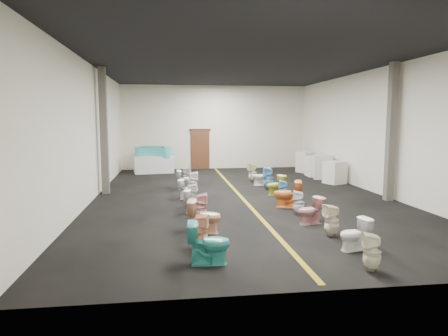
{
  "coord_description": "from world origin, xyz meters",
  "views": [
    {
      "loc": [
        -2.4,
        -13.7,
        2.66
      ],
      "look_at": [
        -0.43,
        1.0,
        0.86
      ],
      "focal_mm": 32.0,
      "sensor_mm": 36.0,
      "label": 1
    }
  ],
  "objects_px": {
    "appliance_crate_a": "(335,172)",
    "appliance_crate_b": "(322,167)",
    "toilet_left_3": "(200,208)",
    "toilet_left_2": "(205,216)",
    "bathtub": "(153,152)",
    "appliance_crate_c": "(316,166)",
    "toilet_right_7": "(276,185)",
    "toilet_left_1": "(200,232)",
    "toilet_right_2": "(332,220)",
    "toilet_left_9": "(186,176)",
    "toilet_left_5": "(191,195)",
    "appliance_crate_d": "(306,162)",
    "toilet_left_4": "(196,201)",
    "toilet_right_6": "(284,190)",
    "display_table": "(154,164)",
    "toilet_right_8": "(268,178)",
    "toilet_right_9": "(261,176)",
    "toilet_left_8": "(186,179)",
    "toilet_right_4": "(299,203)",
    "toilet_left_7": "(193,183)",
    "toilet_right_3": "(310,211)",
    "toilet_left_6": "(189,189)",
    "toilet_right_5": "(288,194)",
    "toilet_left_0": "(209,243)",
    "toilet_right_1": "(355,234)"
  },
  "relations": [
    {
      "from": "appliance_crate_a",
      "to": "toilet_left_4",
      "type": "bearing_deg",
      "value": -143.2
    },
    {
      "from": "bathtub",
      "to": "appliance_crate_c",
      "type": "xyz_separation_m",
      "value": [
        7.66,
        -2.23,
        -0.6
      ]
    },
    {
      "from": "appliance_crate_d",
      "to": "toilet_left_4",
      "type": "height_order",
      "value": "appliance_crate_d"
    },
    {
      "from": "toilet_right_7",
      "to": "appliance_crate_c",
      "type": "bearing_deg",
      "value": 123.59
    },
    {
      "from": "toilet_left_2",
      "to": "toilet_right_2",
      "type": "xyz_separation_m",
      "value": [
        2.86,
        -0.68,
        -0.02
      ]
    },
    {
      "from": "toilet_left_5",
      "to": "toilet_left_8",
      "type": "height_order",
      "value": "toilet_left_8"
    },
    {
      "from": "toilet_left_2",
      "to": "toilet_left_9",
      "type": "distance_m",
      "value": 7.23
    },
    {
      "from": "toilet_left_5",
      "to": "toilet_left_7",
      "type": "bearing_deg",
      "value": -3.17
    },
    {
      "from": "toilet_left_3",
      "to": "toilet_left_2",
      "type": "bearing_deg",
      "value": -179.4
    },
    {
      "from": "appliance_crate_b",
      "to": "toilet_right_2",
      "type": "relative_size",
      "value": 1.43
    },
    {
      "from": "appliance_crate_b",
      "to": "toilet_left_6",
      "type": "distance_m",
      "value": 7.36
    },
    {
      "from": "display_table",
      "to": "toilet_left_6",
      "type": "height_order",
      "value": "display_table"
    },
    {
      "from": "toilet_left_3",
      "to": "toilet_right_3",
      "type": "xyz_separation_m",
      "value": [
        2.78,
        -0.61,
        -0.03
      ]
    },
    {
      "from": "toilet_left_4",
      "to": "toilet_right_2",
      "type": "height_order",
      "value": "toilet_right_2"
    },
    {
      "from": "appliance_crate_a",
      "to": "toilet_right_4",
      "type": "distance_m",
      "value": 6.07
    },
    {
      "from": "display_table",
      "to": "toilet_right_8",
      "type": "bearing_deg",
      "value": -50.09
    },
    {
      "from": "appliance_crate_a",
      "to": "appliance_crate_b",
      "type": "distance_m",
      "value": 1.38
    },
    {
      "from": "toilet_left_5",
      "to": "appliance_crate_d",
      "type": "bearing_deg",
      "value": -39.54
    },
    {
      "from": "toilet_left_4",
      "to": "toilet_left_8",
      "type": "xyz_separation_m",
      "value": [
        -0.12,
        4.09,
        0.03
      ]
    },
    {
      "from": "toilet_right_9",
      "to": "toilet_right_2",
      "type": "bearing_deg",
      "value": 22.61
    },
    {
      "from": "appliance_crate_a",
      "to": "toilet_left_5",
      "type": "relative_size",
      "value": 1.35
    },
    {
      "from": "toilet_left_1",
      "to": "toilet_right_7",
      "type": "xyz_separation_m",
      "value": [
        3.1,
        5.58,
        -0.01
      ]
    },
    {
      "from": "toilet_left_0",
      "to": "toilet_right_1",
      "type": "bearing_deg",
      "value": -78.23
    },
    {
      "from": "toilet_right_4",
      "to": "toilet_right_9",
      "type": "distance_m",
      "value": 5.05
    },
    {
      "from": "toilet_left_2",
      "to": "appliance_crate_d",
      "type": "bearing_deg",
      "value": -18.94
    },
    {
      "from": "appliance_crate_c",
      "to": "toilet_right_8",
      "type": "height_order",
      "value": "appliance_crate_c"
    },
    {
      "from": "toilet_left_8",
      "to": "toilet_left_9",
      "type": "relative_size",
      "value": 1.04
    },
    {
      "from": "toilet_right_6",
      "to": "toilet_right_9",
      "type": "bearing_deg",
      "value": -170.92
    },
    {
      "from": "display_table",
      "to": "toilet_right_7",
      "type": "bearing_deg",
      "value": -55.65
    },
    {
      "from": "appliance_crate_a",
      "to": "toilet_right_3",
      "type": "height_order",
      "value": "appliance_crate_a"
    },
    {
      "from": "bathtub",
      "to": "toilet_right_4",
      "type": "xyz_separation_m",
      "value": [
        4.42,
        -9.59,
        -0.73
      ]
    },
    {
      "from": "toilet_left_3",
      "to": "toilet_left_7",
      "type": "xyz_separation_m",
      "value": [
        0.03,
        4.09,
        0.02
      ]
    },
    {
      "from": "appliance_crate_b",
      "to": "toilet_right_8",
      "type": "bearing_deg",
      "value": -142.43
    },
    {
      "from": "appliance_crate_a",
      "to": "toilet_left_1",
      "type": "relative_size",
      "value": 1.3
    },
    {
      "from": "toilet_left_9",
      "to": "toilet_left_4",
      "type": "bearing_deg",
      "value": -158.83
    },
    {
      "from": "toilet_right_3",
      "to": "toilet_right_7",
      "type": "bearing_deg",
      "value": 162.49
    },
    {
      "from": "toilet_right_5",
      "to": "toilet_left_7",
      "type": "bearing_deg",
      "value": -120.6
    },
    {
      "from": "toilet_right_6",
      "to": "display_table",
      "type": "bearing_deg",
      "value": -141.0
    },
    {
      "from": "toilet_left_3",
      "to": "toilet_left_6",
      "type": "distance_m",
      "value": 3.03
    },
    {
      "from": "toilet_left_2",
      "to": "toilet_right_6",
      "type": "xyz_separation_m",
      "value": [
        2.91,
        3.44,
        -0.06
      ]
    },
    {
      "from": "display_table",
      "to": "toilet_right_3",
      "type": "relative_size",
      "value": 2.76
    },
    {
      "from": "display_table",
      "to": "appliance_crate_a",
      "type": "relative_size",
      "value": 2.05
    },
    {
      "from": "bathtub",
      "to": "toilet_left_8",
      "type": "xyz_separation_m",
      "value": [
        1.43,
        -4.93,
        -0.7
      ]
    },
    {
      "from": "toilet_left_5",
      "to": "toilet_right_2",
      "type": "relative_size",
      "value": 0.93
    },
    {
      "from": "toilet_left_3",
      "to": "toilet_right_3",
      "type": "distance_m",
      "value": 2.84
    },
    {
      "from": "appliance_crate_a",
      "to": "toilet_left_0",
      "type": "bearing_deg",
      "value": -125.27
    },
    {
      "from": "toilet_left_3",
      "to": "toilet_left_8",
      "type": "height_order",
      "value": "toilet_left_3"
    },
    {
      "from": "toilet_right_4",
      "to": "toilet_right_9",
      "type": "bearing_deg",
      "value": -167.06
    },
    {
      "from": "toilet_left_1",
      "to": "toilet_right_2",
      "type": "height_order",
      "value": "toilet_right_2"
    },
    {
      "from": "toilet_right_9",
      "to": "toilet_right_4",
      "type": "bearing_deg",
      "value": 21.79
    }
  ]
}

